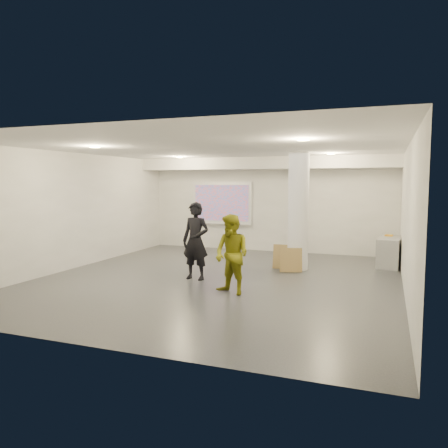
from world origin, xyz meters
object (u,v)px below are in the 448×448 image
at_px(column, 298,211).
at_px(credenza, 390,252).
at_px(man, 232,255).
at_px(woman, 196,241).
at_px(projection_screen, 222,204).

distance_m(column, credenza, 2.81).
height_order(column, credenza, column).
relative_size(column, man, 1.87).
height_order(credenza, man, man).
height_order(woman, man, woman).
bearing_deg(man, column, 98.67).
bearing_deg(credenza, man, -119.23).
distance_m(column, man, 3.13).
distance_m(credenza, man, 5.21).
bearing_deg(projection_screen, credenza, -14.17).
bearing_deg(woman, column, 49.54).
relative_size(column, credenza, 2.26).
xyz_separation_m(column, projection_screen, (-3.10, 2.65, 0.03)).
xyz_separation_m(credenza, man, (-2.97, -4.27, 0.41)).
bearing_deg(credenza, projection_screen, 171.43).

